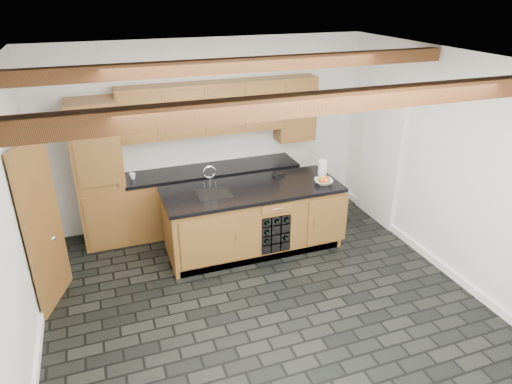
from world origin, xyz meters
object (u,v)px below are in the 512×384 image
(island, at_px, (253,218))
(fruit_bowl, at_px, (324,182))
(paper_towel, at_px, (323,168))
(kitchen_scale, at_px, (279,175))

(island, bearing_deg, fruit_bowl, -11.10)
(fruit_bowl, relative_size, paper_towel, 1.13)
(island, relative_size, paper_towel, 10.98)
(island, relative_size, kitchen_scale, 14.15)
(paper_towel, bearing_deg, kitchen_scale, 163.94)
(fruit_bowl, distance_m, paper_towel, 0.34)
(island, height_order, kitchen_scale, kitchen_scale)
(island, distance_m, fruit_bowl, 1.12)
(island, distance_m, paper_towel, 1.26)
(fruit_bowl, height_order, paper_towel, paper_towel)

